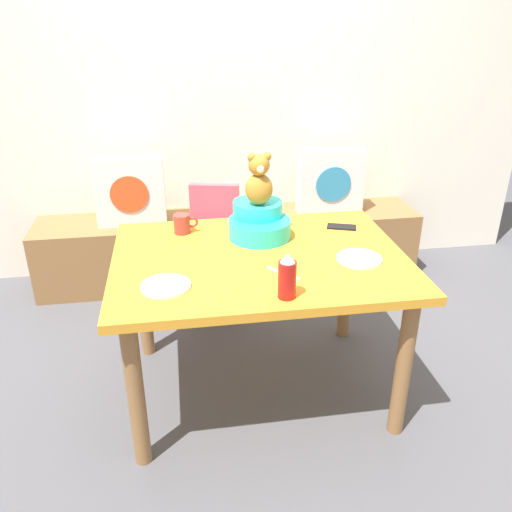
# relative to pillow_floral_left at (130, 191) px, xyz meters

# --- Properties ---
(ground_plane) EXTENTS (8.00, 8.00, 0.00)m
(ground_plane) POSITION_rel_pillow_floral_left_xyz_m (0.65, -1.21, -0.68)
(ground_plane) COLOR #4C4C51
(back_wall) EXTENTS (4.40, 0.10, 2.60)m
(back_wall) POSITION_rel_pillow_floral_left_xyz_m (0.65, 0.29, 0.62)
(back_wall) COLOR silver
(back_wall) RESTS_ON ground_plane
(window_bench) EXTENTS (2.60, 0.44, 0.46)m
(window_bench) POSITION_rel_pillow_floral_left_xyz_m (0.65, 0.02, -0.45)
(window_bench) COLOR olive
(window_bench) RESTS_ON ground_plane
(pillow_floral_left) EXTENTS (0.44, 0.15, 0.44)m
(pillow_floral_left) POSITION_rel_pillow_floral_left_xyz_m (0.00, 0.00, 0.00)
(pillow_floral_left) COLOR white
(pillow_floral_left) RESTS_ON window_bench
(pillow_floral_right) EXTENTS (0.44, 0.15, 0.44)m
(pillow_floral_right) POSITION_rel_pillow_floral_left_xyz_m (1.33, 0.00, 0.00)
(pillow_floral_right) COLOR white
(pillow_floral_right) RESTS_ON window_bench
(book_stack) EXTENTS (0.20, 0.14, 0.05)m
(book_stack) POSITION_rel_pillow_floral_left_xyz_m (0.80, 0.02, -0.19)
(book_stack) COLOR #703866
(book_stack) RESTS_ON window_bench
(dining_table) EXTENTS (1.31, 0.97, 0.74)m
(dining_table) POSITION_rel_pillow_floral_left_xyz_m (0.65, -1.21, -0.04)
(dining_table) COLOR orange
(dining_table) RESTS_ON ground_plane
(highchair) EXTENTS (0.39, 0.50, 0.79)m
(highchair) POSITION_rel_pillow_floral_left_xyz_m (0.49, -0.42, -0.16)
(highchair) COLOR #D84C59
(highchair) RESTS_ON ground_plane
(infant_seat_teal) EXTENTS (0.30, 0.33, 0.16)m
(infant_seat_teal) POSITION_rel_pillow_floral_left_xyz_m (0.68, -0.99, 0.13)
(infant_seat_teal) COLOR #22C4C2
(infant_seat_teal) RESTS_ON dining_table
(teddy_bear) EXTENTS (0.13, 0.12, 0.25)m
(teddy_bear) POSITION_rel_pillow_floral_left_xyz_m (0.68, -0.99, 0.34)
(teddy_bear) COLOR #A4772A
(teddy_bear) RESTS_ON infant_seat_teal
(ketchup_bottle) EXTENTS (0.07, 0.07, 0.18)m
(ketchup_bottle) POSITION_rel_pillow_floral_left_xyz_m (0.69, -1.60, 0.15)
(ketchup_bottle) COLOR red
(ketchup_bottle) RESTS_ON dining_table
(coffee_mug) EXTENTS (0.12, 0.08, 0.09)m
(coffee_mug) POSITION_rel_pillow_floral_left_xyz_m (0.32, -0.89, 0.11)
(coffee_mug) COLOR #9E332D
(coffee_mug) RESTS_ON dining_table
(dinner_plate_near) EXTENTS (0.20, 0.20, 0.01)m
(dinner_plate_near) POSITION_rel_pillow_floral_left_xyz_m (0.23, -1.45, 0.07)
(dinner_plate_near) COLOR white
(dinner_plate_near) RESTS_ON dining_table
(dinner_plate_far) EXTENTS (0.20, 0.20, 0.01)m
(dinner_plate_far) POSITION_rel_pillow_floral_left_xyz_m (1.07, -1.33, 0.07)
(dinner_plate_far) COLOR white
(dinner_plate_far) RESTS_ON dining_table
(cell_phone) EXTENTS (0.16, 0.11, 0.01)m
(cell_phone) POSITION_rel_pillow_floral_left_xyz_m (1.11, -0.95, 0.06)
(cell_phone) COLOR black
(cell_phone) RESTS_ON dining_table
(table_fork) EXTENTS (0.12, 0.14, 0.01)m
(table_fork) POSITION_rel_pillow_floral_left_xyz_m (0.72, -1.41, 0.06)
(table_fork) COLOR silver
(table_fork) RESTS_ON dining_table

